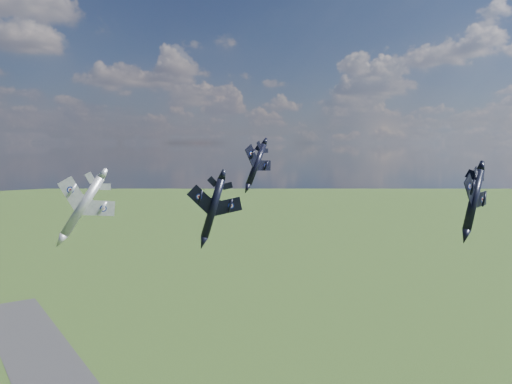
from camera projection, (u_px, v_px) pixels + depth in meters
jet_lead_navy at (213, 208)px, 90.70m from camera, size 16.56×18.48×6.15m
jet_right_navy at (474, 200)px, 76.58m from camera, size 12.21×15.10×6.68m
jet_high_navy at (256, 164)px, 112.68m from camera, size 13.32×16.21×7.64m
jet_left_silver at (83, 206)px, 73.69m from camera, size 11.90×15.04×7.68m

